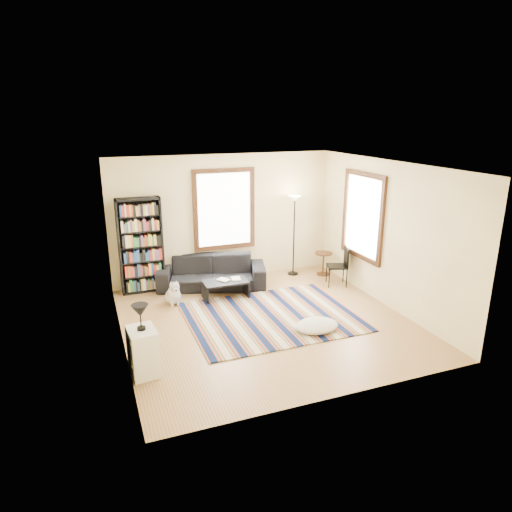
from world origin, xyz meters
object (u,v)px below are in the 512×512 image
object	(u,v)px
dog	(173,292)
folding_chair	(337,266)
sofa	(212,272)
side_table	(323,264)
floor_lamp	(294,236)
floor_cushion	(317,326)
bookshelf	(141,246)
white_cabinet	(143,352)
coffee_table	(226,289)

from	to	relation	value
dog	folding_chair	bearing A→B (deg)	-5.87
sofa	folding_chair	bearing A→B (deg)	-2.26
side_table	floor_lamp	bearing A→B (deg)	155.65
floor_cushion	dog	distance (m)	2.96
bookshelf	side_table	xyz separation A→B (m)	(4.06, -0.46, -0.73)
white_cabinet	floor_cushion	bearing A→B (deg)	1.05
white_cabinet	side_table	bearing A→B (deg)	27.22
floor_lamp	dog	size ratio (longest dim) A/B	3.72
floor_cushion	floor_lamp	xyz separation A→B (m)	(0.88, 2.82, 0.83)
dog	floor_lamp	bearing A→B (deg)	11.90
sofa	white_cabinet	distance (m)	3.56
bookshelf	side_table	distance (m)	4.15
floor_lamp	dog	xyz separation A→B (m)	(-2.97, -0.73, -0.68)
side_table	dog	xyz separation A→B (m)	(-3.61, -0.44, -0.02)
folding_chair	white_cabinet	xyz separation A→B (m)	(-4.45, -2.16, -0.08)
sofa	side_table	xyz separation A→B (m)	(2.64, -0.19, -0.07)
floor_lamp	folding_chair	bearing A→B (deg)	-58.98
bookshelf	folding_chair	world-z (taller)	bookshelf
sofa	floor_cushion	world-z (taller)	sofa
coffee_table	white_cabinet	size ratio (longest dim) A/B	1.29
folding_chair	white_cabinet	bearing A→B (deg)	-133.97
folding_chair	coffee_table	bearing A→B (deg)	-163.68
sofa	folding_chair	xyz separation A→B (m)	(2.59, -0.88, 0.09)
sofa	floor_cushion	distance (m)	2.95
floor_cushion	sofa	bearing A→B (deg)	112.58
coffee_table	floor_cushion	xyz separation A→B (m)	(1.03, -2.00, -0.08)
bookshelf	white_cabinet	xyz separation A→B (m)	(-0.44, -3.31, -0.65)
folding_chair	bookshelf	bearing A→B (deg)	-175.84
coffee_table	side_table	bearing A→B (deg)	11.59
coffee_table	folding_chair	xyz separation A→B (m)	(2.50, -0.17, 0.25)
bookshelf	coffee_table	world-z (taller)	bookshelf
floor_cushion	side_table	bearing A→B (deg)	59.07
floor_cushion	dog	xyz separation A→B (m)	(-2.10, 2.08, 0.15)
floor_cushion	folding_chair	bearing A→B (deg)	51.46
sofa	side_table	size ratio (longest dim) A/B	4.27
floor_cushion	floor_lamp	bearing A→B (deg)	72.71
floor_lamp	side_table	distance (m)	0.96
coffee_table	side_table	size ratio (longest dim) A/B	1.67
floor_cushion	side_table	distance (m)	2.95
sofa	bookshelf	bearing A→B (deg)	-174.33
coffee_table	floor_cushion	bearing A→B (deg)	-62.70
bookshelf	floor_cushion	distance (m)	4.03
coffee_table	floor_cushion	distance (m)	2.26
floor_lamp	white_cabinet	xyz separation A→B (m)	(-3.86, -3.14, -0.58)
folding_chair	white_cabinet	distance (m)	4.95
side_table	white_cabinet	xyz separation A→B (m)	(-4.50, -2.85, 0.08)
coffee_table	dog	distance (m)	1.07
bookshelf	sofa	bearing A→B (deg)	-10.76
bookshelf	side_table	size ratio (longest dim) A/B	3.70
sofa	folding_chair	distance (m)	2.74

